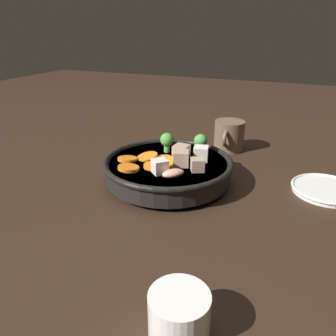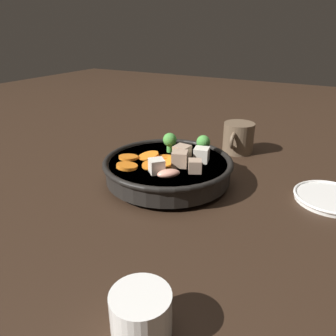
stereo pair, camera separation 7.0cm
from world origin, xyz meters
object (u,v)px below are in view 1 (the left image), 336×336
Objects in this scene: tea_cup at (179,314)px; dark_mug at (229,136)px; stirfry_bowl at (168,167)px; side_saucer at (326,189)px.

dark_mug is at bearing -172.03° from tea_cup.
stirfry_bowl is 2.69× the size of dark_mug.
side_saucer is (-0.08, 0.32, -0.03)m from stirfry_bowl.
tea_cup is (0.35, 0.16, -0.01)m from stirfry_bowl.
side_saucer is 2.03× the size of tea_cup.
tea_cup is at bearing 24.36° from stirfry_bowl.
stirfry_bowl is at bearing -155.64° from tea_cup.
dark_mug reaches higher than tea_cup.
tea_cup is at bearing -20.55° from side_saucer.
dark_mug is at bearing -125.23° from side_saucer.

